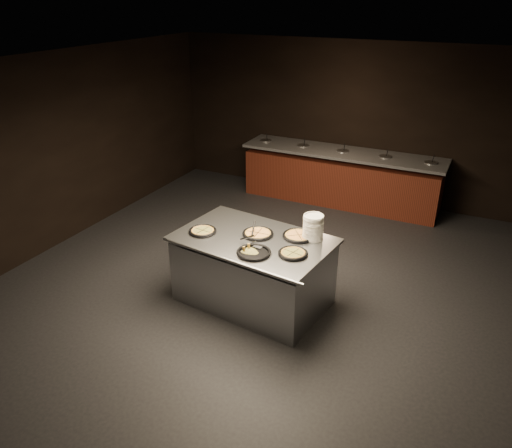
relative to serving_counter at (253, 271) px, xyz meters
The scene contains 11 objects.
room 1.02m from the serving_counter, 91.16° to the left, with size 7.02×8.02×2.92m.
salad_bar 3.67m from the serving_counter, 90.04° to the left, with size 3.70×0.83×1.18m.
serving_counter is the anchor object (origin of this frame).
plate_stack 0.97m from the serving_counter, 24.71° to the left, with size 0.25×0.25×0.31m, color white.
pan_veggie_whole 0.82m from the serving_counter, 168.16° to the right, with size 0.35×0.35×0.04m.
pan_cheese_whole 0.51m from the serving_counter, 83.17° to the left, with size 0.39×0.39×0.04m.
pan_cheese_slices_a 0.75m from the serving_counter, 29.35° to the left, with size 0.40×0.40×0.04m.
pan_cheese_slices_b 0.63m from the serving_counter, 62.66° to the right, with size 0.40×0.40×0.04m.
pan_veggie_slices 0.80m from the serving_counter, 16.15° to the right, with size 0.35×0.35×0.04m.
server_left 0.56m from the serving_counter, 114.13° to the left, with size 0.17×0.32×0.16m.
server_right 0.58m from the serving_counter, 73.14° to the right, with size 0.31×0.10×0.15m.
Camera 1 is at (2.44, -5.02, 3.70)m, focal length 35.00 mm.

